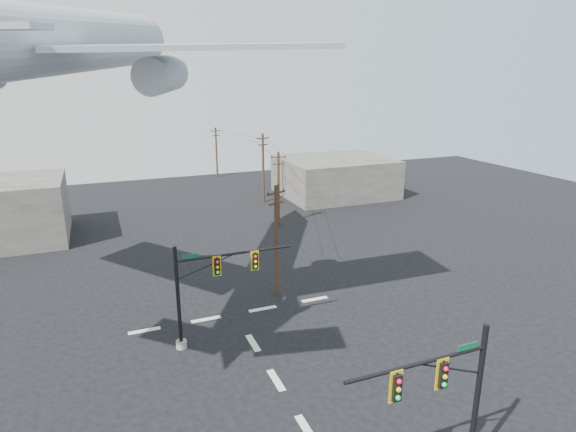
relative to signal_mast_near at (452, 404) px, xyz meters
name	(u,v)px	position (x,y,z in m)	size (l,w,h in m)	color
ground	(306,429)	(-4.01, 4.65, -3.58)	(120.00, 120.00, 0.00)	black
lane_markings	(268,367)	(-4.01, 9.98, -3.57)	(14.00, 21.20, 0.01)	silver
signal_mast_near	(452,404)	(0.00, 0.00, 0.00)	(6.35, 0.73, 6.68)	gray
signal_mast_far	(205,290)	(-6.57, 13.72, -0.06)	(7.33, 0.71, 6.45)	gray
utility_pole_a	(276,239)	(-0.30, 18.39, 0.78)	(1.58, 0.76, 8.34)	#432B1C
utility_pole_b	(278,188)	(5.92, 34.34, 0.61)	(1.59, 0.52, 8.01)	#432B1C
utility_pole_c	(263,167)	(7.74, 44.58, 0.99)	(1.76, 0.57, 8.73)	#432B1C
utility_pole_d	(216,151)	(6.04, 62.31, 0.52)	(1.60, 0.49, 7.83)	#432B1C
power_lines	(256,148)	(5.33, 40.01, 4.08)	(9.60, 43.93, 0.21)	black
airliner	(64,42)	(-12.66, 18.18, 13.83)	(27.29, 29.84, 8.47)	#ADB1B9
building_right	(335,177)	(17.99, 44.65, -1.08)	(14.00, 12.00, 5.00)	slate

